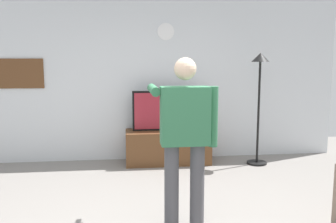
% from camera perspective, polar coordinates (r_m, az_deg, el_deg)
% --- Properties ---
extents(back_wall, '(6.40, 0.10, 2.70)m').
position_cam_1_polar(back_wall, '(6.07, -2.61, 5.09)').
color(back_wall, silver).
rests_on(back_wall, ground_plane).
extents(tv_stand, '(1.37, 0.56, 0.54)m').
position_cam_1_polar(tv_stand, '(5.90, -0.03, -5.61)').
color(tv_stand, brown).
rests_on(tv_stand, ground_plane).
extents(television, '(1.14, 0.07, 0.65)m').
position_cam_1_polar(television, '(5.83, -0.09, 0.16)').
color(television, black).
rests_on(television, tv_stand).
extents(wall_clock, '(0.28, 0.03, 0.28)m').
position_cam_1_polar(wall_clock, '(6.04, -0.36, 12.59)').
color(wall_clock, white).
extents(framed_picture, '(0.72, 0.04, 0.47)m').
position_cam_1_polar(framed_picture, '(6.22, -22.39, 5.61)').
color(framed_picture, brown).
extents(floor_lamp, '(0.32, 0.32, 1.79)m').
position_cam_1_polar(floor_lamp, '(5.87, 14.33, 4.06)').
color(floor_lamp, black).
rests_on(floor_lamp, ground_plane).
extents(person_standing_nearer_lamp, '(0.64, 0.78, 1.69)m').
position_cam_1_polar(person_standing_nearer_lamp, '(3.43, 2.64, -3.56)').
color(person_standing_nearer_lamp, '#4C4C51').
rests_on(person_standing_nearer_lamp, ground_plane).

